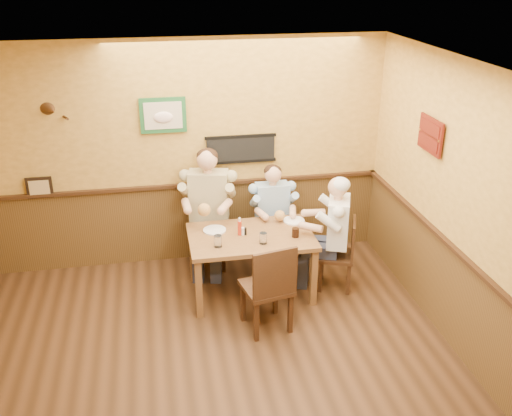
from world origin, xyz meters
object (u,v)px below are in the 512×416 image
Objects in this scene: dining_table at (251,242)px; chair_right_end at (336,254)px; chair_back_left at (210,230)px; salt_shaker at (243,231)px; cola_tumbler at (295,233)px; water_glass_left at (218,241)px; diner_blue_polo at (272,220)px; diner_white_elder at (337,239)px; chair_back_right at (272,232)px; water_glass_mid at (263,238)px; diner_tan_shirt at (209,215)px; pepper_shaker at (245,231)px; chair_near_side at (266,285)px; hot_sauce_bottle at (240,227)px.

chair_right_end is (1.01, -0.05, -0.22)m from dining_table.
chair_back_left reaches higher than salt_shaker.
cola_tumbler is at bearing -60.49° from chair_right_end.
chair_right_end is 0.64m from cola_tumbler.
water_glass_left is at bearing -152.15° from dining_table.
chair_back_left is 0.79m from diner_blue_polo.
chair_back_left is at bearing -99.44° from diner_white_elder.
dining_table is at bearing -120.64° from chair_back_right.
salt_shaker is (-0.48, -0.66, 0.38)m from chair_back_right.
dining_table is 1.12× the size of diner_white_elder.
water_glass_mid is (-0.91, -0.17, 0.19)m from diner_white_elder.
diner_tan_shirt is at bearing -99.44° from diner_white_elder.
diner_blue_polo is (0.39, 0.68, -0.07)m from dining_table.
cola_tumbler reaches higher than salt_shaker.
diner_white_elder reaches higher than pepper_shaker.
water_glass_left is 0.39m from salt_shaker.
dining_table is at bearing -120.64° from diner_blue_polo.
diner_white_elder is at bearing 180.00° from chair_right_end.
water_glass_mid reaches higher than chair_right_end.
chair_near_side is (-0.35, -1.38, 0.09)m from chair_back_right.
chair_back_right is 6.56× the size of water_glass_mid.
dining_table is at bearing 113.05° from water_glass_mid.
chair_back_left is at bearing -85.19° from chair_near_side.
pepper_shaker is at bearing -73.54° from diner_white_elder.
diner_blue_polo is 9.37× the size of water_glass_mid.
chair_back_right is at bearing -119.64° from chair_right_end.
chair_near_side is 12.13× the size of pepper_shaker.
cola_tumbler is (-0.52, -0.08, 0.37)m from chair_right_end.
diner_tan_shirt reaches higher than water_glass_mid.
pepper_shaker reaches higher than chair_back_right.
diner_white_elder is 1.11m from salt_shaker.
salt_shaker is (-0.48, -0.66, 0.20)m from diner_blue_polo.
chair_right_end is (0.61, -0.73, 0.02)m from chair_back_right.
water_glass_left is at bearing 178.06° from water_glass_mid.
hot_sauce_bottle is (-0.51, -0.65, 0.25)m from diner_blue_polo.
diner_white_elder is (1.39, -0.80, 0.13)m from chair_back_left.
salt_shaker is at bearing -73.36° from chair_right_end.
cola_tumbler is (0.38, 0.09, -0.01)m from water_glass_mid.
diner_white_elder reaches higher than water_glass_mid.
chair_back_left is 1.61m from diner_white_elder.
water_glass_mid is 0.34m from hot_sauce_bottle.
chair_back_right is 0.81× the size of chair_near_side.
diner_tan_shirt is 0.79m from salt_shaker.
pepper_shaker is at bearing 163.89° from cola_tumbler.
chair_near_side is 8.05× the size of water_glass_mid.
chair_right_end is 0.70× the size of diner_white_elder.
water_glass_mid is at bearing -49.31° from hot_sauce_bottle.
diner_white_elder is 1.08m from pepper_shaker.
chair_near_side reaches higher than cola_tumbler.
diner_white_elder is at bearing -17.17° from chair_back_left.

